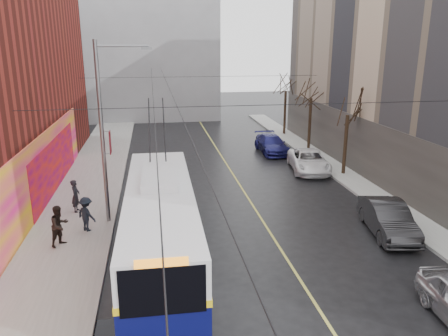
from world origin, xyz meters
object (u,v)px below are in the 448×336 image
Objects in this scene: tree_mid at (312,89)px; trolleybus at (161,223)px; tree_far at (286,83)px; parked_car_b at (388,219)px; following_car at (161,166)px; pedestrian_a at (76,196)px; pedestrian_b at (59,226)px; parked_car_d at (271,144)px; streetlight_pole at (105,129)px; tree_near at (349,103)px; pedestrian_c at (86,214)px; parked_car_c at (309,161)px.

tree_mid is 21.80m from trolleybus.
tree_far reaches higher than parked_car_b.
tree_far is 1.64× the size of following_car.
pedestrian_b reaches higher than pedestrian_a.
parked_car_b is 0.94× the size of parked_car_d.
tree_far is at bearing 52.88° from streetlight_pole.
streetlight_pole is 0.70× the size of trolleybus.
trolleybus is (-12.73, -10.34, -3.29)m from tree_near.
tree_near is (15.14, 6.00, 0.13)m from streetlight_pole.
tree_near is 19.53m from pedestrian_b.
parked_car_b is (-2.00, -23.45, -4.37)m from tree_far.
pedestrian_b is at bearing -128.41° from streetlight_pole.
tree_mid reaches higher than pedestrian_c.
trolleybus reaches higher than pedestrian_b.
parked_car_c is 1.32× the size of following_car.
tree_near is at bearing -90.00° from tree_far.
tree_mid reaches higher than tree_near.
parked_car_d is 20.94m from pedestrian_b.
tree_far is 26.91m from pedestrian_c.
trolleybus is at bearing -140.93° from tree_near.
parked_car_b reaches higher than following_car.
tree_far is 23.94m from parked_car_b.
pedestrian_c reaches higher than parked_car_b.
parked_car_d is at bearing 61.92° from trolleybus.
parked_car_b is (-2.00, -9.45, -4.20)m from tree_near.
trolleybus reaches higher than pedestrian_a.
tree_near is at bearing 87.97° from parked_car_b.
streetlight_pole reaches higher than parked_car_b.
pedestrian_b is 1.10× the size of pedestrian_c.
parked_car_b reaches higher than parked_car_d.
streetlight_pole is 4.57m from pedestrian_a.
tree_mid is 3.60× the size of pedestrian_b.
parked_car_d is 10.63m from following_car.
parked_car_c is 16.56m from pedestrian_c.
pedestrian_c reaches higher than following_car.
following_car is at bearing -135.73° from tree_far.
following_car is 9.72m from pedestrian_c.
pedestrian_a is (-17.09, -11.43, -4.23)m from tree_mid.
streetlight_pole reaches higher than tree_near.
pedestrian_b is (-17.14, -8.52, -3.90)m from tree_near.
pedestrian_b is (-0.05, -4.09, 0.05)m from pedestrian_a.
pedestrian_a is (-1.95, 1.57, -3.82)m from streetlight_pole.
tree_far is at bearing 2.37° from pedestrian_b.
streetlight_pole is 1.79× the size of parked_car_d.
pedestrian_a is at bearing -121.57° from following_car.
tree_far reaches higher than pedestrian_a.
streetlight_pole is 1.41× the size of tree_near.
following_car is at bearing 15.34° from pedestrian_b.
tree_mid is at bearing 27.23° from following_car.
parked_car_b is 16.60m from parked_car_d.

